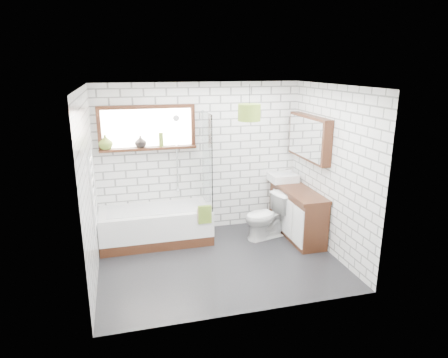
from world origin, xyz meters
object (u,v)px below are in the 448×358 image
object	(u,v)px
vanity	(297,212)
pendant	(249,113)
bathtub	(156,226)
basin	(283,177)
toilet	(266,216)

from	to	relation	value
vanity	pendant	bearing A→B (deg)	-168.26
pendant	bathtub	bearing A→B (deg)	158.92
bathtub	pendant	size ratio (longest dim) A/B	5.31
basin	toilet	size ratio (longest dim) A/B	0.62
toilet	pendant	xyz separation A→B (m)	(-0.40, -0.24, 1.73)
pendant	toilet	bearing A→B (deg)	30.71
bathtub	pendant	bearing A→B (deg)	-21.08
bathtub	basin	xyz separation A→B (m)	(2.23, 0.17, 0.60)
basin	bathtub	bearing A→B (deg)	-175.74
vanity	toilet	xyz separation A→B (m)	(-0.53, 0.04, -0.03)
bathtub	vanity	xyz separation A→B (m)	(2.29, -0.33, 0.12)
toilet	pendant	distance (m)	1.79
vanity	basin	world-z (taller)	basin
bathtub	vanity	bearing A→B (deg)	-8.29
vanity	basin	bearing A→B (deg)	96.84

